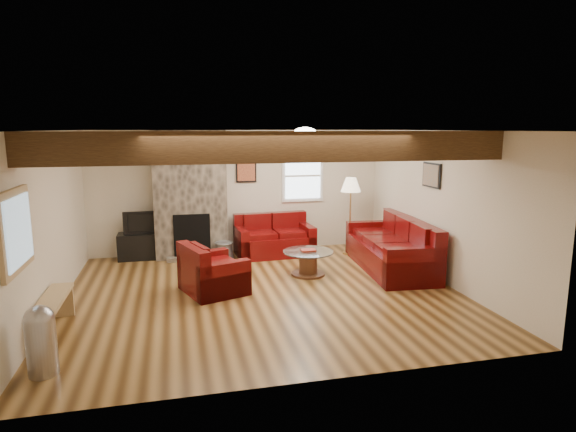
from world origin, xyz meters
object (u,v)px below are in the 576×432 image
(loveseat, at_px, (274,235))
(television, at_px, (144,222))
(armchair_red, at_px, (213,268))
(floor_lamp, at_px, (351,189))
(tv_cabinet, at_px, (145,246))
(coffee_table, at_px, (308,263))
(sofa_three, at_px, (390,244))

(loveseat, distance_m, television, 2.57)
(armchair_red, distance_m, floor_lamp, 3.50)
(loveseat, bearing_deg, floor_lamp, -13.31)
(floor_lamp, bearing_deg, armchair_red, -149.45)
(television, bearing_deg, armchair_red, -63.30)
(tv_cabinet, height_order, television, television)
(tv_cabinet, bearing_deg, armchair_red, -63.30)
(television, bearing_deg, coffee_table, -32.33)
(loveseat, relative_size, television, 1.98)
(armchair_red, bearing_deg, sofa_three, -100.32)
(loveseat, relative_size, coffee_table, 1.73)
(tv_cabinet, bearing_deg, sofa_three, -21.94)
(loveseat, bearing_deg, coffee_table, -81.79)
(sofa_three, height_order, tv_cabinet, sofa_three)
(coffee_table, height_order, tv_cabinet, tv_cabinet)
(coffee_table, xyz_separation_m, floor_lamp, (1.22, 1.21, 1.12))
(tv_cabinet, relative_size, television, 1.33)
(coffee_table, relative_size, television, 1.14)
(television, bearing_deg, floor_lamp, -8.10)
(sofa_three, xyz_separation_m, television, (-4.38, 1.76, 0.27))
(sofa_three, xyz_separation_m, armchair_red, (-3.23, -0.52, -0.08))
(coffee_table, bearing_deg, loveseat, 101.20)
(loveseat, xyz_separation_m, television, (-2.53, 0.30, 0.33))
(sofa_three, distance_m, floor_lamp, 1.51)
(sofa_three, bearing_deg, television, -107.25)
(loveseat, bearing_deg, television, 170.25)
(sofa_three, height_order, armchair_red, sofa_three)
(sofa_three, height_order, floor_lamp, floor_lamp)
(floor_lamp, bearing_deg, tv_cabinet, 171.90)
(armchair_red, bearing_deg, loveseat, -54.34)
(tv_cabinet, bearing_deg, television, 0.00)
(sofa_three, xyz_separation_m, loveseat, (-1.85, 1.46, -0.06))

